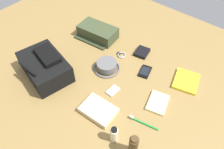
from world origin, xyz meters
TOP-DOWN VIEW (x-y plane):
  - ground_plane at (0.00, 0.00)m, footprint 2.64×2.02m
  - backpack at (0.36, 0.25)m, footprint 0.39×0.31m
  - toiletry_pouch at (0.37, -0.26)m, footprint 0.32×0.23m
  - bucket_hat at (0.08, -0.04)m, footprint 0.18×0.18m
  - cologne_bottle at (-0.39, 0.31)m, footprint 0.05×0.05m
  - lotion_bottle at (-0.28, 0.32)m, footprint 0.04×0.04m
  - paperback_novel at (-0.39, -0.29)m, footprint 0.19×0.21m
  - cell_phone at (-0.14, -0.19)m, footprint 0.09×0.12m
  - media_player at (-0.07, 0.08)m, footprint 0.05×0.09m
  - wristwatch at (0.09, -0.21)m, footprint 0.07×0.06m
  - toothbrush at (-0.34, 0.14)m, footprint 0.17×0.05m
  - wallet at (-0.01, -0.33)m, footprint 0.11×0.13m
  - notepad at (-0.34, -0.03)m, footprint 0.15×0.17m
  - folded_towel at (-0.10, 0.24)m, footprint 0.21×0.15m

SIDE VIEW (x-z plane):
  - ground_plane at x=0.00m, z-range -0.02..0.00m
  - media_player at x=-0.07m, z-range 0.00..0.01m
  - wristwatch at x=0.09m, z-range 0.00..0.01m
  - cell_phone at x=-0.14m, z-range 0.00..0.01m
  - toothbrush at x=-0.34m, z-range 0.00..0.02m
  - notepad at x=-0.34m, z-range 0.00..0.02m
  - paperback_novel at x=-0.39m, z-range 0.00..0.02m
  - wallet at x=-0.01m, z-range 0.00..0.02m
  - folded_towel at x=-0.10m, z-range 0.00..0.04m
  - bucket_hat at x=0.08m, z-range 0.00..0.06m
  - toiletry_pouch at x=0.37m, z-range 0.00..0.09m
  - lotion_bottle at x=-0.28m, z-range 0.00..0.11m
  - backpack at x=0.36m, z-range -0.01..0.15m
  - cologne_bottle at x=-0.39m, z-range 0.00..0.16m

